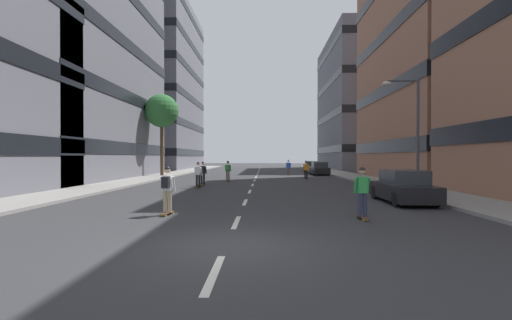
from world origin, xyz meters
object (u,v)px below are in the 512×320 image
skater_2 (167,187)px  parked_car_mid (312,167)px  streetlamp_right (412,122)px  skater_4 (289,167)px  parked_car_near (403,188)px  skater_6 (203,172)px  skater_0 (362,190)px  skater_5 (198,174)px  skater_1 (228,170)px  street_tree_near (162,111)px  parked_car_far (319,169)px  skater_3 (306,169)px

skater_2 → parked_car_mid: bearing=74.2°
streetlamp_right → skater_4: streetlamp_right is taller
parked_car_near → skater_6: 14.45m
skater_2 → skater_4: same height
skater_0 → skater_6: (-7.89, 13.76, 0.00)m
parked_car_mid → skater_5: bearing=-114.4°
parked_car_mid → streetlamp_right: (2.16, -27.10, 3.44)m
parked_car_mid → skater_4: skater_4 is taller
parked_car_mid → skater_6: skater_6 is taller
skater_1 → skater_6: (-1.36, -4.50, -0.03)m
skater_6 → skater_0: bearing=-60.2°
street_tree_near → skater_4: 15.30m
skater_1 → parked_car_mid: bearing=61.2°
skater_0 → skater_4: 28.25m
street_tree_near → skater_2: (7.52, -24.74, -5.98)m
parked_car_far → skater_4: 3.74m
skater_2 → skater_6: size_ratio=1.00×
streetlamp_right → skater_6: (-13.10, 5.14, -3.15)m
skater_1 → skater_6: size_ratio=1.00×
streetlamp_right → skater_5: 13.78m
skater_4 → parked_car_far: bearing=11.6°
parked_car_far → skater_1: (-9.58, -10.73, 0.32)m
parked_car_far → skater_6: bearing=-125.7°
street_tree_near → skater_0: 29.82m
skater_0 → skater_2: same height
parked_car_far → skater_1: 14.38m
parked_car_far → skater_4: size_ratio=2.47×
streetlamp_right → skater_5: size_ratio=3.65×
streetlamp_right → skater_0: bearing=-121.2°
skater_2 → skater_6: 13.12m
streetlamp_right → skater_2: size_ratio=3.65×
streetlamp_right → skater_0: size_ratio=3.65×
parked_car_near → street_tree_near: bearing=129.6°
street_tree_near → skater_0: (14.38, -25.42, -6.01)m
streetlamp_right → skater_3: bearing=112.2°
skater_4 → skater_5: bearing=-113.6°
parked_car_near → skater_2: 10.57m
streetlamp_right → skater_1: size_ratio=3.65×
parked_car_mid → skater_2: 36.42m
parked_car_near → skater_6: (-10.94, 9.43, 0.29)m
parked_car_mid → skater_0: bearing=-94.9°
parked_car_far → skater_6: size_ratio=2.47×
parked_car_near → skater_2: skater_2 is taller
parked_car_near → skater_1: size_ratio=2.47×
parked_car_mid → skater_3: skater_3 is taller
parked_car_near → skater_5: (-10.90, 7.37, 0.29)m
parked_car_far → skater_0: bearing=-96.0°
parked_car_near → skater_0: skater_0 is taller
parked_car_far → skater_5: bearing=-122.2°
street_tree_near → streetlamp_right: bearing=-40.6°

